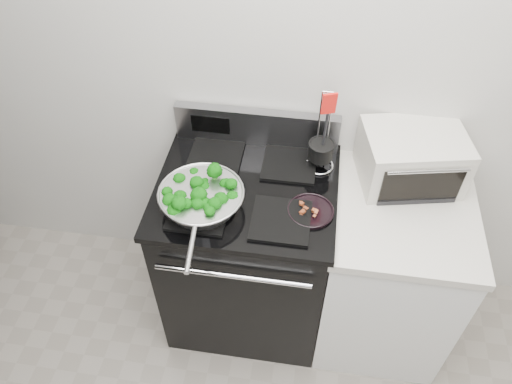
% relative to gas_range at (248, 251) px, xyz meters
% --- Properties ---
extents(back_wall, '(4.00, 0.02, 2.70)m').
position_rel_gas_range_xyz_m(back_wall, '(0.30, 0.34, 0.86)').
color(back_wall, silver).
rests_on(back_wall, ground).
extents(gas_range, '(0.79, 0.69, 1.13)m').
position_rel_gas_range_xyz_m(gas_range, '(0.00, 0.00, 0.00)').
color(gas_range, black).
rests_on(gas_range, floor).
extents(counter, '(0.62, 0.68, 0.92)m').
position_rel_gas_range_xyz_m(counter, '(0.68, -0.00, -0.03)').
color(counter, white).
rests_on(counter, floor).
extents(skillet, '(0.36, 0.57, 0.08)m').
position_rel_gas_range_xyz_m(skillet, '(-0.16, -0.14, 0.52)').
color(skillet, silver).
rests_on(skillet, gas_range).
extents(broccoli_pile, '(0.28, 0.28, 0.10)m').
position_rel_gas_range_xyz_m(broccoli_pile, '(-0.16, -0.14, 0.54)').
color(broccoli_pile, '#043305').
rests_on(broccoli_pile, skillet).
extents(bacon_plate, '(0.19, 0.19, 0.04)m').
position_rel_gas_range_xyz_m(bacon_plate, '(0.29, -0.10, 0.48)').
color(bacon_plate, black).
rests_on(bacon_plate, gas_range).
extents(utensil_holder, '(0.13, 0.13, 0.40)m').
position_rel_gas_range_xyz_m(utensil_holder, '(0.30, 0.18, 0.53)').
color(utensil_holder, silver).
rests_on(utensil_holder, gas_range).
extents(toaster_oven, '(0.48, 0.40, 0.24)m').
position_rel_gas_range_xyz_m(toaster_oven, '(0.69, 0.19, 0.55)').
color(toaster_oven, beige).
rests_on(toaster_oven, counter).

